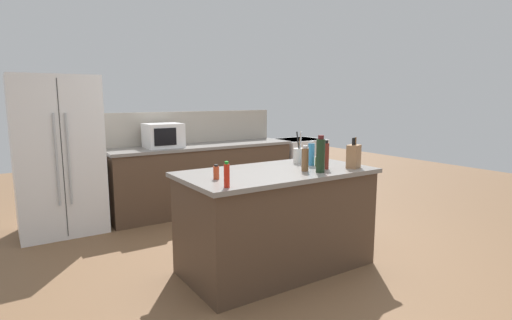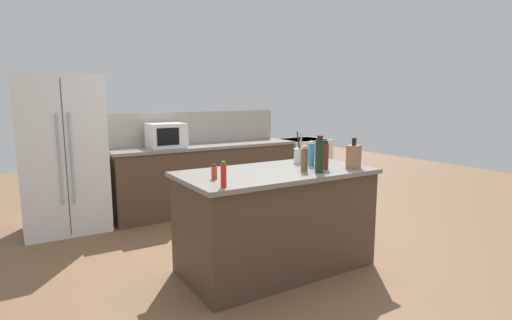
{
  "view_description": "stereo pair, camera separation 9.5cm",
  "coord_description": "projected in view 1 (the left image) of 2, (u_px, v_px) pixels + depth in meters",
  "views": [
    {
      "loc": [
        -2.12,
        -2.91,
        1.6
      ],
      "look_at": [
        0.0,
        0.35,
        0.99
      ],
      "focal_mm": 28.0,
      "sensor_mm": 36.0,
      "label": 1
    },
    {
      "loc": [
        -2.04,
        -2.96,
        1.6
      ],
      "look_at": [
        0.0,
        0.35,
        0.99
      ],
      "focal_mm": 28.0,
      "sensor_mm": 36.0,
      "label": 2
    }
  ],
  "objects": [
    {
      "name": "microwave",
      "position": [
        163.0,
        135.0,
        5.3
      ],
      "size": [
        0.48,
        0.39,
        0.32
      ],
      "color": "white",
      "rests_on": "back_counter_run"
    },
    {
      "name": "pepper_grinder",
      "position": [
        305.0,
        159.0,
        3.6
      ],
      "size": [
        0.06,
        0.06,
        0.23
      ],
      "color": "brown",
      "rests_on": "kitchen_island"
    },
    {
      "name": "range_oven",
      "position": [
        299.0,
        166.0,
        6.66
      ],
      "size": [
        0.76,
        0.65,
        0.92
      ],
      "color": "white",
      "rests_on": "ground_plane"
    },
    {
      "name": "refrigerator",
      "position": [
        58.0,
        155.0,
        4.69
      ],
      "size": [
        0.94,
        0.75,
        1.85
      ],
      "color": "white",
      "rests_on": "ground_plane"
    },
    {
      "name": "wine_bottle",
      "position": [
        321.0,
        155.0,
        3.53
      ],
      "size": [
        0.08,
        0.08,
        0.33
      ],
      "color": "black",
      "rests_on": "kitchen_island"
    },
    {
      "name": "knife_block",
      "position": [
        354.0,
        156.0,
        3.76
      ],
      "size": [
        0.16,
        0.14,
        0.29
      ],
      "rotation": [
        0.0,
        0.0,
        0.39
      ],
      "color": "#936B47",
      "rests_on": "kitchen_island"
    },
    {
      "name": "hot_sauce_bottle",
      "position": [
        227.0,
        175.0,
        2.95
      ],
      "size": [
        0.04,
        0.04,
        0.2
      ],
      "color": "red",
      "rests_on": "kitchen_island"
    },
    {
      "name": "wall_backsplash",
      "position": [
        193.0,
        127.0,
        5.86
      ],
      "size": [
        2.63,
        0.03,
        0.46
      ],
      "primitive_type": "cube",
      "color": "#B2A899",
      "rests_on": "back_counter_run"
    },
    {
      "name": "back_counter_run",
      "position": [
        203.0,
        177.0,
        5.71
      ],
      "size": [
        2.67,
        0.66,
        0.94
      ],
      "color": "#4C3828",
      "rests_on": "ground_plane"
    },
    {
      "name": "spice_jar_oregano",
      "position": [
        318.0,
        161.0,
        3.88
      ],
      "size": [
        0.05,
        0.05,
        0.1
      ],
      "color": "#567038",
      "rests_on": "kitchen_island"
    },
    {
      "name": "utensil_crock",
      "position": [
        299.0,
        155.0,
        4.06
      ],
      "size": [
        0.12,
        0.12,
        0.32
      ],
      "color": "beige",
      "rests_on": "kitchen_island"
    },
    {
      "name": "dish_soap_bottle",
      "position": [
        311.0,
        154.0,
        3.91
      ],
      "size": [
        0.06,
        0.06,
        0.24
      ],
      "color": "#3384BC",
      "rests_on": "kitchen_island"
    },
    {
      "name": "ground_plane",
      "position": [
        276.0,
        267.0,
        3.8
      ],
      "size": [
        14.0,
        14.0,
        0.0
      ],
      "primitive_type": "plane",
      "color": "brown"
    },
    {
      "name": "spice_jar_paprika",
      "position": [
        216.0,
        172.0,
        3.25
      ],
      "size": [
        0.05,
        0.05,
        0.12
      ],
      "color": "#B73D1E",
      "rests_on": "kitchen_island"
    },
    {
      "name": "vinegar_bottle",
      "position": [
        325.0,
        155.0,
        3.7
      ],
      "size": [
        0.07,
        0.07,
        0.27
      ],
      "color": "maroon",
      "rests_on": "kitchen_island"
    },
    {
      "name": "kitchen_island",
      "position": [
        276.0,
        220.0,
        3.73
      ],
      "size": [
        1.78,
        0.93,
        0.94
      ],
      "color": "#4C3828",
      "rests_on": "ground_plane"
    }
  ]
}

